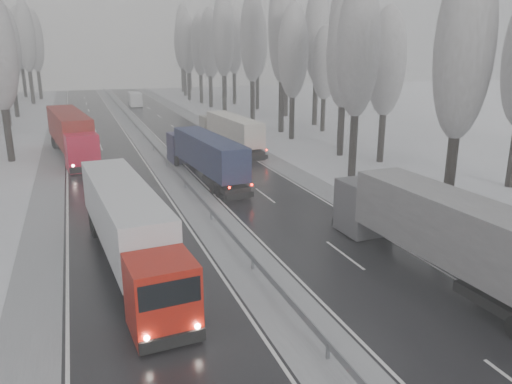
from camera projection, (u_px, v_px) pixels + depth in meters
carriageway_right at (240, 177)px, 43.11m from camera, size 7.50×200.00×0.03m
carriageway_left at (115, 188)px, 39.66m from camera, size 7.50×200.00×0.03m
median_slush at (180, 182)px, 41.39m from camera, size 3.00×200.00×0.04m
shoulder_right at (292, 172)px, 44.74m from camera, size 2.40×200.00×0.04m
shoulder_left at (48, 194)px, 38.03m from camera, size 2.40×200.00×0.04m
median_guardrail at (180, 175)px, 41.21m from camera, size 0.12×200.00×0.76m
tree_16 at (464, 49)px, 30.42m from camera, size 3.60×3.60×16.53m
tree_18 at (358, 48)px, 40.49m from camera, size 3.60×3.60×16.58m
tree_19 at (387, 63)px, 46.27m from camera, size 3.60×3.60×14.57m
tree_20 at (345, 54)px, 49.10m from camera, size 3.60×3.60×15.71m
tree_21 at (345, 35)px, 52.92m from camera, size 3.60×3.60×18.62m
tree_22 at (293, 52)px, 58.20m from camera, size 3.60×3.60×15.86m
tree_23 at (325, 64)px, 64.29m from camera, size 3.60×3.60×13.55m
tree_24 at (282, 27)px, 62.56m from camera, size 3.60×3.60×20.49m
tree_25 at (317, 34)px, 68.62m from camera, size 3.60×3.60×19.44m
tree_26 at (252, 38)px, 72.00m from camera, size 3.60×3.60×18.78m
tree_27 at (287, 43)px, 78.16m from camera, size 3.60×3.60×17.62m
tree_28 at (223, 35)px, 81.09m from camera, size 3.60×3.60×19.62m
tree_29 at (257, 42)px, 87.39m from camera, size 3.60×3.60×18.11m
tree_30 at (209, 43)px, 90.27m from camera, size 3.60×3.60×17.86m
tree_31 at (234, 41)px, 95.69m from camera, size 3.60×3.60×18.58m
tree_32 at (200, 45)px, 97.16m from camera, size 3.60×3.60×17.33m
tree_33 at (210, 55)px, 102.34m from camera, size 3.60×3.60×14.33m
tree_34 at (187, 44)px, 103.22m from camera, size 3.60×3.60×17.63m
tree_35 at (225, 43)px, 109.75m from camera, size 3.60×3.60×18.25m
tree_36 at (183, 37)px, 112.07m from camera, size 3.60×3.60×20.23m
tree_37 at (209, 48)px, 118.66m from camera, size 3.60×3.60×16.37m
tree_38 at (181, 44)px, 122.56m from camera, size 3.60×3.60×17.97m
tree_39 at (189, 49)px, 127.41m from camera, size 3.60×3.60×16.19m
tree_70 at (8, 46)px, 77.33m from camera, size 3.60×3.60×17.09m
tree_74 at (25, 37)px, 95.45m from camera, size 3.60×3.60×19.68m
tree_76 at (35, 42)px, 104.47m from camera, size 3.60×3.60×18.55m
tree_77 at (9, 55)px, 106.98m from camera, size 3.60×3.60×14.32m
tree_78 at (19, 39)px, 109.08m from camera, size 3.60×3.60×19.55m
tree_79 at (8, 46)px, 112.22m from camera, size 3.60×3.60×17.07m
truck_grey_tarp at (447, 231)px, 23.41m from camera, size 3.30×16.61×4.24m
truck_blue_box at (204, 153)px, 42.11m from camera, size 3.57×14.81×3.77m
truck_cream_box at (230, 129)px, 54.67m from camera, size 3.12×14.33×3.65m
box_truck_distant at (135, 99)px, 94.67m from camera, size 2.36×7.08×2.62m
truck_red_white at (128, 224)px, 24.72m from camera, size 3.73×16.04×4.08m
truck_red_red at (71, 132)px, 50.09m from camera, size 4.86×17.66×4.49m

